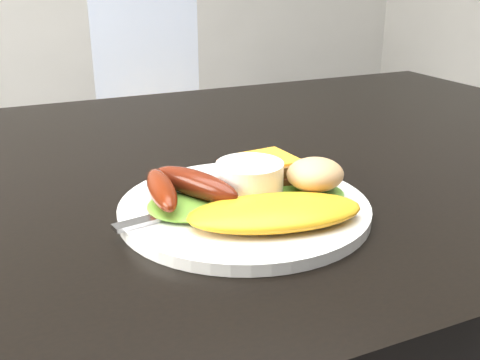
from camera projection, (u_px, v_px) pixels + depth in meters
name	position (u px, v px, depth m)	size (l,w,h in m)	color
dining_table	(251.00, 166.00, 0.74)	(1.20, 0.80, 0.04)	black
dining_chair	(163.00, 129.00, 1.95)	(0.37, 0.37, 0.04)	tan
person	(182.00, 91.00, 1.58)	(0.47, 0.31, 1.30)	navy
plate	(244.00, 208.00, 0.55)	(0.25, 0.25, 0.01)	white
lettuce_left	(194.00, 203.00, 0.54)	(0.09, 0.08, 0.01)	#479333
lettuce_right	(306.00, 194.00, 0.56)	(0.08, 0.07, 0.01)	#2C951C
omelette	(275.00, 212.00, 0.50)	(0.16, 0.08, 0.02)	yellow
sausage_a	(161.00, 189.00, 0.53)	(0.02, 0.10, 0.02)	#670F00
sausage_b	(195.00, 183.00, 0.54)	(0.03, 0.11, 0.03)	#5D2A13
ramekin	(250.00, 182.00, 0.55)	(0.07, 0.07, 0.04)	white
toast_a	(255.00, 175.00, 0.60)	(0.08, 0.08, 0.01)	brown
toast_b	(267.00, 165.00, 0.59)	(0.06, 0.06, 0.01)	brown
potato_salad	(315.00, 174.00, 0.55)	(0.06, 0.06, 0.03)	#D1CC8A
fork	(198.00, 207.00, 0.53)	(0.17, 0.01, 0.00)	#ADAFB7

